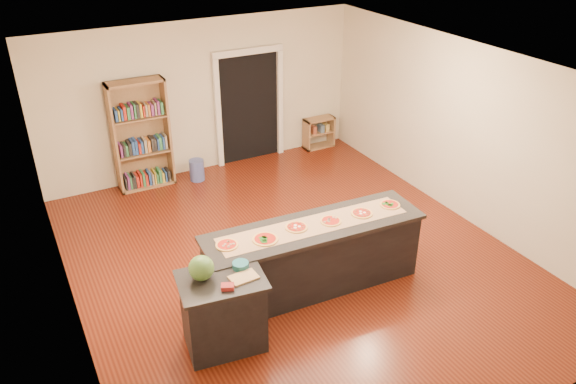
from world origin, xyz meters
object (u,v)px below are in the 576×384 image
side_counter (223,312)px  bookshelf (141,135)px  kitchen_island (314,256)px  watermelon (201,268)px  low_shelf (319,133)px  waste_bin (197,170)px

side_counter → bookshelf: bookshelf is taller
kitchen_island → watermelon: (-1.64, -0.36, 0.60)m
side_counter → low_shelf: bearing=56.4°
kitchen_island → waste_bin: (-0.28, 3.76, -0.29)m
kitchen_island → waste_bin: size_ratio=7.39×
bookshelf → watermelon: bookshelf is taller
side_counter → waste_bin: bearing=82.1°
low_shelf → waste_bin: low_shelf is taller
side_counter → watermelon: bearing=157.8°
waste_bin → watermelon: 4.43m
watermelon → side_counter: bearing=-30.0°
bookshelf → watermelon: 4.36m
side_counter → bookshelf: size_ratio=0.49×
low_shelf → watermelon: (-4.13, -4.36, 0.77)m
kitchen_island → watermelon: size_ratio=10.27×
side_counter → watermelon: watermelon is taller
side_counter → watermelon: size_ratio=3.36×
waste_bin → bookshelf: bearing=166.4°
kitchen_island → low_shelf: size_ratio=4.57×
watermelon → waste_bin: bearing=71.6°
low_shelf → watermelon: watermelon is taller
side_counter → waste_bin: (1.19, 4.22, -0.28)m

